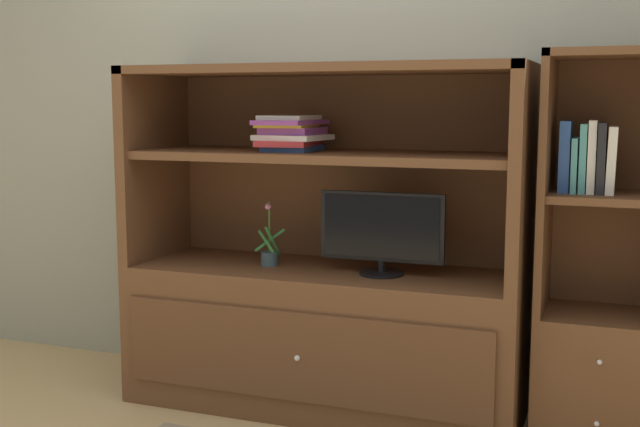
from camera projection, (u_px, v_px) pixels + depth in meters
painted_rear_wall at (351, 89)px, 3.78m from camera, size 6.00×0.10×2.80m
media_console at (325, 301)px, 3.58m from camera, size 1.73×0.61×1.50m
tv_monitor at (382, 231)px, 3.41m from camera, size 0.54×0.19×0.35m
potted_plant at (269, 254)px, 3.62m from camera, size 0.13×0.10×0.29m
magazine_stack at (291, 133)px, 3.53m from camera, size 0.30×0.36×0.15m
bookshelf_tall at (603, 319)px, 3.18m from camera, size 0.50×0.42×1.54m
upright_book_row at (589, 159)px, 3.11m from camera, size 0.21×0.17×0.28m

